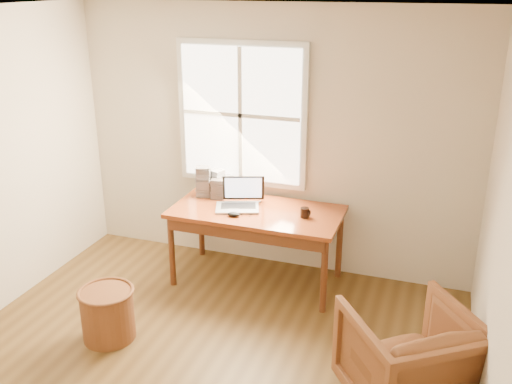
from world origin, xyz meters
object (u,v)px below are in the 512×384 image
laptop (237,196)px  cd_stack_a (217,182)px  desk (257,212)px  wicker_stool (108,315)px  coffee_mug (305,213)px  armchair (409,360)px

laptop → cd_stack_a: laptop is taller
desk → wicker_stool: 1.63m
laptop → coffee_mug: laptop is taller
armchair → wicker_stool: armchair is taller
cd_stack_a → desk: bearing=-27.1°
armchair → cd_stack_a: size_ratio=3.09×
armchair → coffee_mug: bearing=-85.3°
desk → coffee_mug: bearing=-2.8°
laptop → coffee_mug: (0.65, 0.02, -0.09)m
desk → cd_stack_a: (-0.51, 0.26, 0.15)m
laptop → wicker_stool: bearing=-137.6°
wicker_stool → coffee_mug: 1.92m
wicker_stool → desk: bearing=57.0°
wicker_stool → coffee_mug: bearing=44.2°
wicker_stool → laptop: 1.57m
coffee_mug → cd_stack_a: size_ratio=0.34×
wicker_stool → laptop: size_ratio=1.12×
desk → armchair: 2.06m
desk → cd_stack_a: size_ratio=6.05×
desk → wicker_stool: bearing=-123.0°
laptop → cd_stack_a: bearing=117.9°
wicker_stool → cd_stack_a: size_ratio=1.62×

